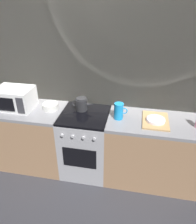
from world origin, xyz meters
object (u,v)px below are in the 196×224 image
at_px(stove_unit, 85,143).
at_px(kettle, 82,104).
at_px(microwave, 15,98).
at_px(dish_pile, 156,120).
at_px(mixing_bowl, 51,106).
at_px(pitcher, 119,111).

relative_size(stove_unit, kettle, 3.16).
bearing_deg(kettle, microwave, -172.59).
bearing_deg(dish_pile, stove_unit, 179.41).
xyz_separation_m(microwave, mixing_bowl, (0.45, 0.05, -0.10)).
bearing_deg(dish_pile, microwave, 179.87).
xyz_separation_m(stove_unit, mixing_bowl, (-0.46, 0.05, 0.49)).
distance_m(microwave, mixing_bowl, 0.47).
xyz_separation_m(microwave, pitcher, (1.34, -0.01, -0.03)).
bearing_deg(stove_unit, microwave, -179.69).
bearing_deg(stove_unit, mixing_bowl, 173.98).
height_order(mixing_bowl, dish_pile, mixing_bowl).
xyz_separation_m(stove_unit, pitcher, (0.42, -0.02, 0.55)).
relative_size(kettle, mixing_bowl, 1.42).
relative_size(microwave, mixing_bowl, 2.30).
distance_m(kettle, dish_pile, 0.93).
bearing_deg(pitcher, kettle, 165.91).
bearing_deg(mixing_bowl, dish_pile, -2.49).
relative_size(stove_unit, mixing_bowl, 4.50).
distance_m(pitcher, dish_pile, 0.44).
bearing_deg(dish_pile, kettle, 172.91).
bearing_deg(pitcher, microwave, 179.51).
distance_m(microwave, pitcher, 1.34).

